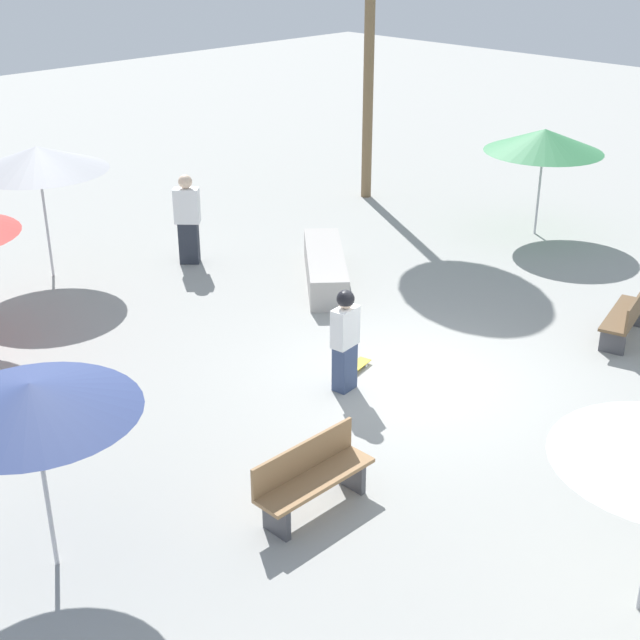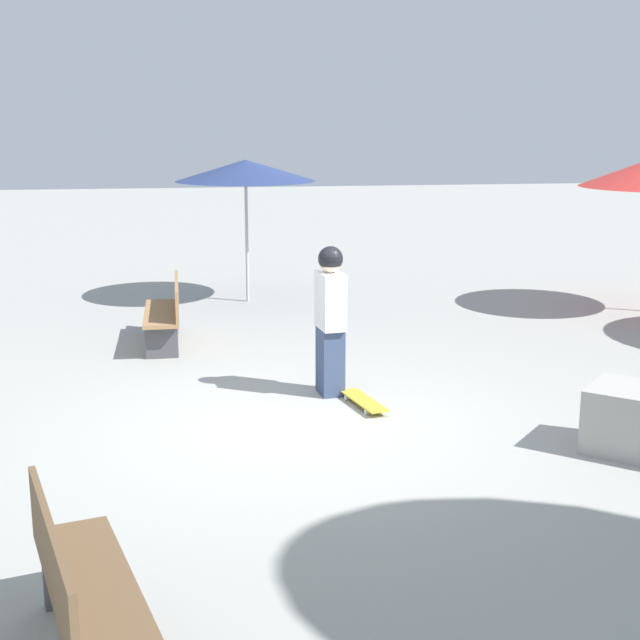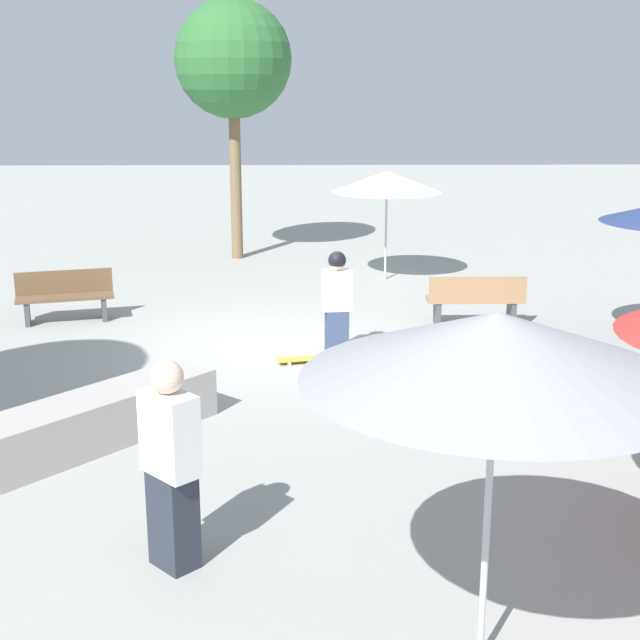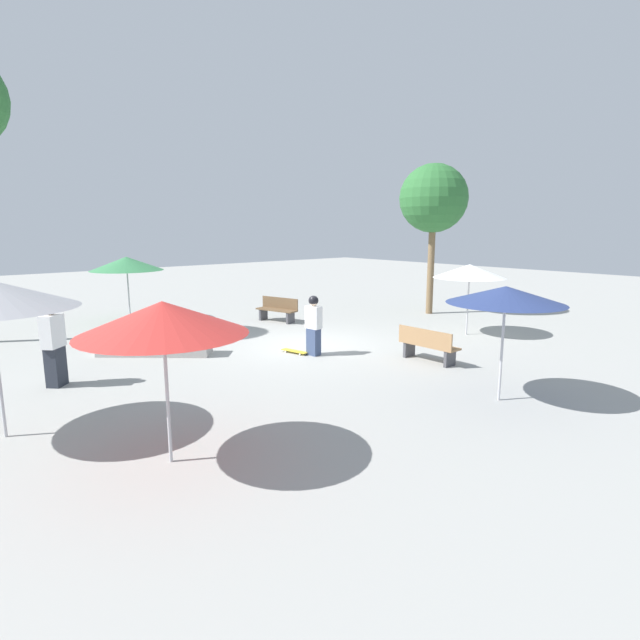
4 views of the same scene
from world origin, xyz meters
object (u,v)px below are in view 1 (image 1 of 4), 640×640
at_px(skater_main, 345,337).
at_px(bystander_watching, 188,219).
at_px(bench_far, 627,316).
at_px(shade_umbrella_navy, 32,398).
at_px(skateboard, 353,369).
at_px(concrete_ledge, 325,268).
at_px(shade_umbrella_green, 544,140).
at_px(shade_umbrella_grey, 38,159).
at_px(bench_near, 312,478).

distance_m(skater_main, bystander_watching, 6.02).
xyz_separation_m(bench_far, shade_umbrella_navy, (1.60, 9.56, 1.65)).
xyz_separation_m(skateboard, concrete_ledge, (2.90, -2.30, 0.23)).
bearing_deg(bystander_watching, shade_umbrella_green, -165.21).
relative_size(shade_umbrella_grey, bystander_watching, 1.41).
distance_m(skater_main, shade_umbrella_grey, 7.32).
relative_size(skater_main, shade_umbrella_grey, 0.62).
height_order(skater_main, bench_far, skater_main).
distance_m(skater_main, bench_far, 5.00).
height_order(skater_main, shade_umbrella_navy, shade_umbrella_navy).
xyz_separation_m(skateboard, shade_umbrella_navy, (-0.77, 5.51, 2.01)).
relative_size(concrete_ledge, bench_near, 1.65).
relative_size(bench_near, bench_far, 0.97).
xyz_separation_m(concrete_ledge, bench_far, (-5.27, -1.75, 0.14)).
xyz_separation_m(concrete_ledge, bystander_watching, (2.65, 1.21, 0.62)).
xyz_separation_m(skateboard, bench_far, (-2.37, -4.05, 0.37)).
bearing_deg(bystander_watching, skateboard, 124.92).
bearing_deg(skateboard, bystander_watching, 65.90).
distance_m(shade_umbrella_grey, shade_umbrella_navy, 8.74).
relative_size(concrete_ledge, bystander_watching, 1.46).
bearing_deg(skater_main, skateboard, 22.41).
xyz_separation_m(skater_main, concrete_ledge, (3.17, -2.77, -0.57)).
bearing_deg(skateboard, skater_main, -163.33).
distance_m(shade_umbrella_green, bystander_watching, 7.65).
relative_size(skater_main, shade_umbrella_green, 0.63).
relative_size(shade_umbrella_green, shade_umbrella_navy, 1.12).
distance_m(skateboard, shade_umbrella_grey, 7.33).
distance_m(bench_far, shade_umbrella_grey, 10.80).
bearing_deg(skateboard, shade_umbrella_navy, 174.94).
height_order(skateboard, shade_umbrella_green, shade_umbrella_green).
height_order(shade_umbrella_green, shade_umbrella_navy, shade_umbrella_green).
bearing_deg(bystander_watching, bench_far, 156.52).
height_order(concrete_ledge, bench_near, bench_near).
relative_size(bench_far, bystander_watching, 0.92).
xyz_separation_m(concrete_ledge, bench_near, (-4.91, 5.14, 0.14)).
bearing_deg(shade_umbrella_navy, shade_umbrella_grey, -29.25).
xyz_separation_m(shade_umbrella_green, bystander_watching, (3.92, 6.46, -1.16)).
height_order(bench_far, shade_umbrella_grey, shade_umbrella_grey).
height_order(shade_umbrella_green, bystander_watching, shade_umbrella_green).
relative_size(skateboard, bench_near, 0.51).
xyz_separation_m(skateboard, bench_near, (-2.01, 2.84, 0.37)).
xyz_separation_m(skateboard, shade_umbrella_grey, (6.86, 1.24, 2.26)).
distance_m(concrete_ledge, shade_umbrella_green, 5.69).
xyz_separation_m(shade_umbrella_grey, shade_umbrella_navy, (-7.63, 4.27, -0.24)).
bearing_deg(skater_main, concrete_ledge, 41.60).
distance_m(bench_near, shade_umbrella_navy, 3.38).
bearing_deg(shade_umbrella_navy, shade_umbrella_green, -79.61).
xyz_separation_m(concrete_ledge, shade_umbrella_grey, (3.96, 3.54, 2.03)).
bearing_deg(concrete_ledge, skater_main, 138.84).
height_order(skateboard, bystander_watching, bystander_watching).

